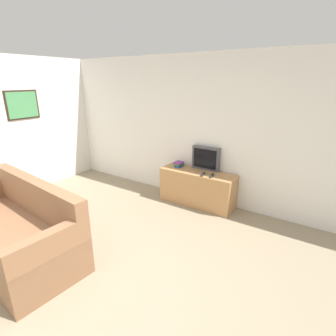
% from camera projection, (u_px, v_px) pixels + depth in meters
% --- Properties ---
extents(ground_plane, '(14.00, 14.00, 0.00)m').
position_uv_depth(ground_plane, '(61.00, 299.00, 2.72)').
color(ground_plane, gray).
extents(wall_back, '(9.00, 0.06, 2.60)m').
position_uv_depth(wall_back, '(199.00, 130.00, 4.70)').
color(wall_back, white).
rests_on(wall_back, ground_plane).
extents(wall_side, '(0.09, 9.00, 2.60)m').
position_uv_depth(wall_side, '(7.00, 129.00, 4.84)').
color(wall_side, white).
rests_on(wall_side, ground_plane).
extents(tv_stand, '(1.35, 0.44, 0.62)m').
position_uv_depth(tv_stand, '(197.00, 188.00, 4.73)').
color(tv_stand, tan).
rests_on(tv_stand, ground_plane).
extents(television, '(0.51, 0.09, 0.42)m').
position_uv_depth(television, '(206.00, 158.00, 4.67)').
color(television, '#4C4C51').
rests_on(television, tv_stand).
extents(couch, '(2.19, 1.07, 0.94)m').
position_uv_depth(couch, '(16.00, 232.00, 3.34)').
color(couch, '#8C6042').
rests_on(couch, ground_plane).
extents(book_stack, '(0.15, 0.22, 0.09)m').
position_uv_depth(book_stack, '(179.00, 164.00, 4.88)').
color(book_stack, '#23478E').
rests_on(book_stack, tv_stand).
extents(remote_on_stand, '(0.07, 0.18, 0.02)m').
position_uv_depth(remote_on_stand, '(203.00, 174.00, 4.45)').
color(remote_on_stand, '#2D2D2D').
rests_on(remote_on_stand, tv_stand).
extents(remote_secondary, '(0.07, 0.19, 0.02)m').
position_uv_depth(remote_secondary, '(212.00, 176.00, 4.40)').
color(remote_secondary, '#2D2D2D').
rests_on(remote_secondary, tv_stand).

